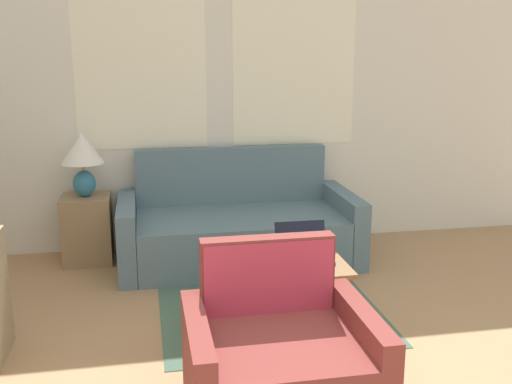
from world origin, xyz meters
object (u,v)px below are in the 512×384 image
at_px(couch, 237,229).
at_px(cup_navy, 250,257).
at_px(table_lamp, 82,155).
at_px(laptop, 303,251).
at_px(snack_bowl, 245,266).
at_px(armchair, 279,363).
at_px(cup_yellow, 248,251).
at_px(coffee_table, 279,271).

bearing_deg(couch, cup_navy, -95.57).
distance_m(table_lamp, laptop, 2.13).
relative_size(couch, laptop, 5.96).
height_order(laptop, snack_bowl, laptop).
bearing_deg(couch, table_lamp, 171.83).
xyz_separation_m(couch, table_lamp, (-1.24, 0.18, 0.64)).
bearing_deg(armchair, snack_bowl, 93.17).
height_order(cup_navy, cup_yellow, cup_yellow).
relative_size(armchair, coffee_table, 1.09).
height_order(table_lamp, cup_yellow, table_lamp).
bearing_deg(laptop, couch, 98.96).
relative_size(couch, cup_yellow, 20.06).
bearing_deg(snack_bowl, coffee_table, 26.87).
bearing_deg(table_lamp, cup_yellow, -51.41).
relative_size(coffee_table, snack_bowl, 4.42).
height_order(couch, snack_bowl, couch).
bearing_deg(couch, snack_bowl, -97.24).
xyz_separation_m(table_lamp, coffee_table, (1.28, -1.54, -0.51)).
distance_m(laptop, cup_yellow, 0.35).
relative_size(laptop, cup_navy, 4.18).
height_order(table_lamp, cup_navy, table_lamp).
distance_m(couch, cup_navy, 1.35).
relative_size(couch, snack_bowl, 10.52).
relative_size(cup_navy, snack_bowl, 0.42).
bearing_deg(armchair, coffee_table, 77.03).
relative_size(armchair, laptop, 2.73).
relative_size(couch, cup_navy, 24.88).
relative_size(armchair, cup_navy, 11.40).
bearing_deg(armchair, cup_yellow, 88.55).
relative_size(couch, armchair, 2.18).
relative_size(armchair, table_lamp, 1.70).
distance_m(couch, snack_bowl, 1.51).
bearing_deg(table_lamp, armchair, -65.52).
bearing_deg(couch, laptop, -81.04).
relative_size(coffee_table, laptop, 2.50).
bearing_deg(table_lamp, coffee_table, -50.15).
xyz_separation_m(laptop, snack_bowl, (-0.40, -0.15, -0.01)).
bearing_deg(armchair, cup_navy, 88.81).
xyz_separation_m(coffee_table, cup_navy, (-0.18, 0.04, 0.09)).
distance_m(laptop, snack_bowl, 0.43).
bearing_deg(armchair, laptop, 67.89).
distance_m(cup_yellow, snack_bowl, 0.27).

